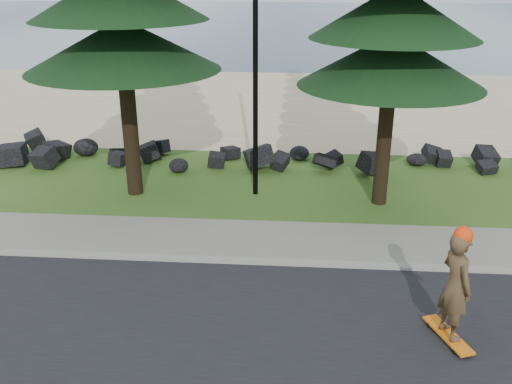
% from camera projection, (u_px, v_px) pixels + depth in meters
% --- Properties ---
extents(ground, '(160.00, 160.00, 0.00)m').
position_uv_depth(ground, '(245.00, 244.00, 13.65)').
color(ground, '#35531A').
rests_on(ground, ground).
extents(road, '(160.00, 7.00, 0.02)m').
position_uv_depth(road, '(221.00, 369.00, 9.50)').
color(road, black).
rests_on(road, ground).
extents(kerb, '(160.00, 0.20, 0.10)m').
position_uv_depth(kerb, '(242.00, 261.00, 12.80)').
color(kerb, gray).
rests_on(kerb, ground).
extents(sidewalk, '(160.00, 2.00, 0.08)m').
position_uv_depth(sidewalk, '(246.00, 239.00, 13.82)').
color(sidewalk, gray).
rests_on(sidewalk, ground).
extents(beach_sand, '(160.00, 15.00, 0.01)m').
position_uv_depth(beach_sand, '(273.00, 102.00, 27.01)').
color(beach_sand, tan).
rests_on(beach_sand, ground).
extents(ocean, '(160.00, 58.00, 0.01)m').
position_uv_depth(ocean, '(289.00, 22.00, 60.66)').
color(ocean, '#30485C').
rests_on(ocean, ground).
extents(seawall_boulders, '(60.00, 2.40, 1.10)m').
position_uv_depth(seawall_boulders, '(261.00, 166.00, 18.81)').
color(seawall_boulders, black).
rests_on(seawall_boulders, ground).
extents(lamp_post, '(0.25, 0.14, 8.14)m').
position_uv_depth(lamp_post, '(255.00, 49.00, 15.02)').
color(lamp_post, black).
rests_on(lamp_post, ground).
extents(skateboarder, '(0.71, 1.23, 2.24)m').
position_uv_depth(skateboarder, '(455.00, 286.00, 9.81)').
color(skateboarder, orange).
rests_on(skateboarder, ground).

